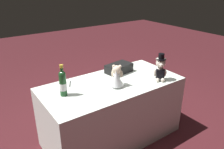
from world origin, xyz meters
name	(u,v)px	position (x,y,z in m)	size (l,w,h in m)	color
ground_plane	(112,136)	(0.00, 0.00, 0.00)	(12.00, 12.00, 0.00)	#47191E
reception_table	(112,111)	(0.00, 0.00, 0.36)	(1.55, 0.75, 0.72)	white
teddy_bear_groom	(160,69)	(-0.48, 0.25, 0.85)	(0.13, 0.14, 0.31)	beige
teddy_bear_bride	(117,77)	(0.01, 0.09, 0.82)	(0.22, 0.22, 0.24)	white
champagne_bottle	(63,83)	(0.55, -0.04, 0.85)	(0.07, 0.07, 0.32)	#1F5026
signing_pen	(70,84)	(0.39, -0.23, 0.73)	(0.08, 0.14, 0.01)	black
gift_case_black	(119,68)	(-0.24, -0.20, 0.77)	(0.34, 0.24, 0.10)	black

